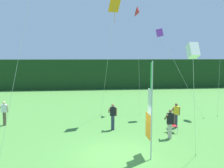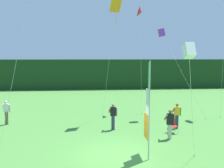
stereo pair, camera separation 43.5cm
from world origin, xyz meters
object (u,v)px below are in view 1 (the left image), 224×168
object	(u,v)px
kite_orange_diamond_0	(114,9)
kite_white_box_3	(193,51)
person_far_left	(4,113)
kite_purple_box_5	(160,33)
folding_chair	(172,124)
person_near_banner	(176,115)
person_far_right	(170,123)
person_mid_field	(113,116)
banner_flag	(150,112)
kite_red_delta_6	(138,12)

from	to	relation	value
kite_orange_diamond_0	kite_white_box_3	xyz separation A→B (m)	(1.79, -9.21, -3.17)
person_far_left	kite_purple_box_5	bearing A→B (deg)	7.55
kite_orange_diamond_0	folding_chair	bearing A→B (deg)	-47.15
person_near_banner	person_far_left	distance (m)	11.63
person_far_right	kite_purple_box_5	xyz separation A→B (m)	(1.02, 5.53, 5.58)
person_mid_field	person_far_right	bearing A→B (deg)	-34.41
person_near_banner	kite_orange_diamond_0	xyz separation A→B (m)	(-3.82, 2.51, 7.18)
person_mid_field	person_far_left	xyz separation A→B (m)	(-7.25, 1.93, -0.02)
banner_flag	kite_red_delta_6	world-z (taller)	kite_red_delta_6
person_near_banner	kite_white_box_3	bearing A→B (deg)	-106.85
person_mid_field	kite_purple_box_5	xyz separation A→B (m)	(4.08, 3.43, 5.58)
kite_purple_box_5	folding_chair	bearing A→B (deg)	-96.24
person_near_banner	person_mid_field	xyz separation A→B (m)	(-4.22, -0.00, 0.04)
person_far_left	person_far_right	xyz separation A→B (m)	(10.32, -4.03, 0.02)
kite_orange_diamond_0	person_far_left	bearing A→B (deg)	-175.64
banner_flag	folding_chair	bearing A→B (deg)	56.27
banner_flag	kite_red_delta_6	distance (m)	12.18
person_near_banner	person_far_right	world-z (taller)	person_far_right
person_mid_field	kite_purple_box_5	distance (m)	7.72
person_far_left	kite_white_box_3	size ratio (longest dim) A/B	0.32
banner_flag	person_mid_field	distance (m)	4.89
banner_flag	person_near_banner	xyz separation A→B (m)	(3.04, 4.58, -1.29)
kite_orange_diamond_0	kite_white_box_3	size ratio (longest dim) A/B	1.69
kite_orange_diamond_0	kite_red_delta_6	world-z (taller)	kite_red_delta_6
person_mid_field	kite_orange_diamond_0	bearing A→B (deg)	81.03
person_far_left	kite_white_box_3	bearing A→B (deg)	-42.42
kite_red_delta_6	kite_purple_box_5	bearing A→B (deg)	-61.34
person_far_right	kite_orange_diamond_0	size ratio (longest dim) A/B	0.19
kite_orange_diamond_0	kite_red_delta_6	distance (m)	4.05
kite_white_box_3	person_near_banner	bearing A→B (deg)	73.15
person_mid_field	folding_chair	distance (m)	3.74
banner_flag	person_far_left	distance (m)	10.72
person_near_banner	kite_purple_box_5	xyz separation A→B (m)	(-0.14, 3.43, 5.61)
banner_flag	folding_chair	xyz separation A→B (m)	(2.42, 3.63, -1.65)
banner_flag	kite_white_box_3	bearing A→B (deg)	-64.56
person_mid_field	kite_orange_diamond_0	world-z (taller)	kite_orange_diamond_0
person_near_banner	kite_purple_box_5	distance (m)	6.58
folding_chair	kite_white_box_3	distance (m)	7.37
person_mid_field	kite_white_box_3	distance (m)	8.09
person_far_left	person_far_right	distance (m)	11.07
kite_red_delta_6	person_near_banner	bearing A→B (deg)	-76.31
person_far_right	kite_red_delta_6	size ratio (longest dim) A/B	0.19
folding_chair	kite_red_delta_6	distance (m)	10.39
person_mid_field	folding_chair	size ratio (longest dim) A/B	1.92
person_far_right	kite_purple_box_5	world-z (taller)	kite_purple_box_5
kite_purple_box_5	kite_red_delta_6	size ratio (longest dim) A/B	0.77
banner_flag	person_near_banner	world-z (taller)	banner_flag
person_far_left	kite_red_delta_6	size ratio (longest dim) A/B	0.19
person_near_banner	folding_chair	xyz separation A→B (m)	(-0.62, -0.95, -0.37)
banner_flag	kite_purple_box_5	size ratio (longest dim) A/B	0.66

